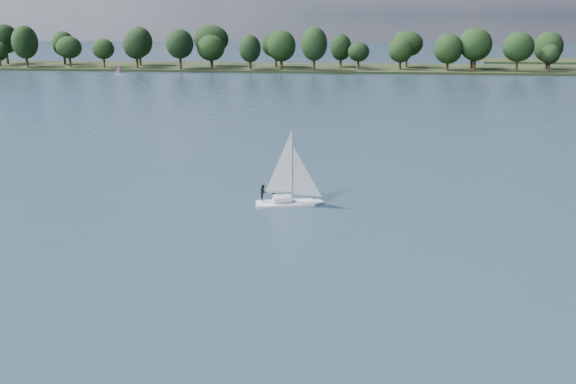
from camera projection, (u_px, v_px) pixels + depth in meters
The scene contains 5 objects.
ground at pixel (355, 115), 124.33m from camera, with size 700.00×700.00×0.00m, color #233342.
far_shore at pixel (359, 69), 231.61m from camera, with size 660.00×40.00×1.50m, color black.
sailboat at pixel (286, 183), 64.89m from camera, with size 6.58×3.32×8.34m.
dinghy_pink at pixel (119, 72), 207.75m from camera, with size 2.81×1.74×4.19m.
treeline at pixel (331, 46), 227.11m from camera, with size 562.92×74.52×18.38m.
Camera 1 is at (0.98, -24.48, 18.73)m, focal length 40.00 mm.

